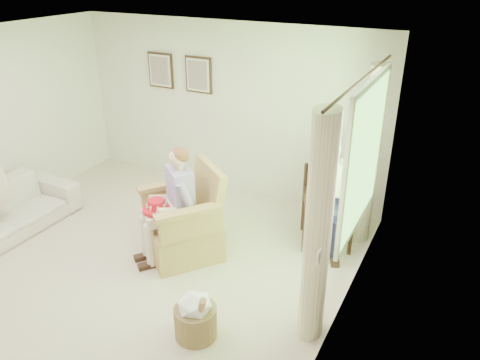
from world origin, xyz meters
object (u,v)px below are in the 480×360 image
at_px(wicker_armchair, 184,226).
at_px(red_hat, 157,207).
at_px(wood_armchair, 330,203).
at_px(hatbox, 196,316).
at_px(person_wicker, 175,198).
at_px(person_dark, 328,189).

relative_size(wicker_armchair, red_hat, 3.36).
distance_m(wood_armchair, hatbox, 2.40).
height_order(wood_armchair, hatbox, wood_armchair).
distance_m(person_wicker, person_dark, 1.87).
bearing_deg(person_wicker, hatbox, -10.63).
bearing_deg(person_wicker, wood_armchair, 77.85).
relative_size(wicker_armchair, hatbox, 1.84).
relative_size(wicker_armchair, wood_armchair, 1.18).
relative_size(person_dark, hatbox, 2.20).
xyz_separation_m(person_dark, hatbox, (-0.60, -2.14, -0.56)).
xyz_separation_m(wicker_armchair, person_dark, (1.51, 0.95, 0.44)).
relative_size(red_hat, hatbox, 0.55).
bearing_deg(person_dark, red_hat, -164.85).
xyz_separation_m(person_dark, red_hat, (-1.68, -1.25, -0.06)).
xyz_separation_m(person_wicker, hatbox, (0.91, -1.04, -0.59)).
bearing_deg(red_hat, wicker_armchair, 61.58).
relative_size(wood_armchair, hatbox, 1.56).
height_order(person_dark, hatbox, person_dark).
distance_m(red_hat, hatbox, 1.48).
distance_m(wicker_armchair, hatbox, 1.50).
xyz_separation_m(wood_armchair, hatbox, (-0.60, -2.30, -0.29)).
height_order(person_wicker, red_hat, person_wicker).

